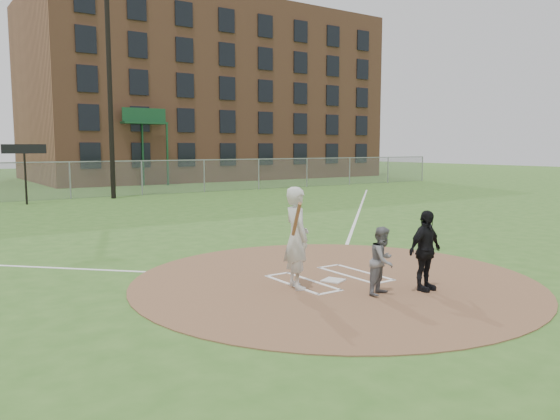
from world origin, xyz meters
TOP-DOWN VIEW (x-y plane):
  - ground at (0.00, 0.00)m, footprint 140.00×140.00m
  - dirt_circle at (0.00, 0.00)m, footprint 8.40×8.40m
  - home_plate at (-0.09, -0.08)m, footprint 0.53×0.53m
  - foul_line_first at (9.00, 9.00)m, footprint 17.04×17.04m
  - catcher at (0.02, -1.39)m, footprint 0.76×0.68m
  - umpire at (0.90, -1.64)m, footprint 0.95×0.47m
  - batters_boxes at (0.00, 0.15)m, footprint 2.08×1.88m
  - batter_at_plate at (-1.04, -0.10)m, footprint 0.77×1.10m
  - outfield_fence at (0.00, 22.00)m, footprint 56.08×0.08m
  - brick_warehouse at (16.00, 37.96)m, footprint 30.00×17.17m
  - light_pole at (2.00, 21.00)m, footprint 1.20×0.30m
  - scoreboard_sign at (-2.50, 20.20)m, footprint 2.00×0.10m

SIDE VIEW (x-z plane):
  - ground at x=0.00m, z-range 0.00..0.00m
  - foul_line_first at x=9.00m, z-range 0.00..0.01m
  - dirt_circle at x=0.00m, z-range 0.00..0.02m
  - batters_boxes at x=0.00m, z-range 0.02..0.03m
  - home_plate at x=-0.09m, z-range 0.02..0.05m
  - catcher at x=0.02m, z-range 0.02..1.31m
  - umpire at x=0.90m, z-range 0.02..1.58m
  - outfield_fence at x=0.00m, z-range 0.00..2.03m
  - batter_at_plate at x=-1.04m, z-range 0.02..2.02m
  - scoreboard_sign at x=-2.50m, z-range 0.92..3.85m
  - light_pole at x=2.00m, z-range 0.50..12.72m
  - brick_warehouse at x=16.00m, z-range 0.00..15.00m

